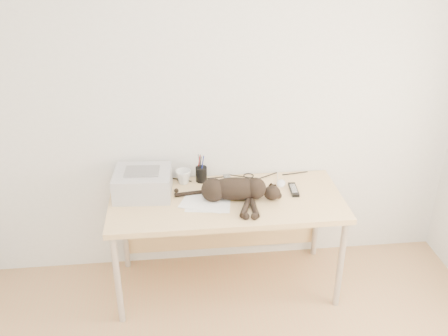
{
  "coord_description": "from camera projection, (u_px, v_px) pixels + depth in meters",
  "views": [
    {
      "loc": [
        -0.34,
        -1.54,
        2.48
      ],
      "look_at": [
        -0.02,
        1.34,
        1.0
      ],
      "focal_mm": 40.0,
      "sensor_mm": 36.0,
      "label": 1
    }
  ],
  "objects": [
    {
      "name": "cable_tangle",
      "position": [
        222.0,
        177.0,
        3.69
      ],
      "size": [
        1.36,
        0.08,
        0.01
      ],
      "primitive_type": null,
      "color": "black",
      "rests_on": "desk"
    },
    {
      "name": "printer",
      "position": [
        143.0,
        183.0,
        3.44
      ],
      "size": [
        0.41,
        0.35,
        0.18
      ],
      "color": "#A8A8AC",
      "rests_on": "desk"
    },
    {
      "name": "papers",
      "position": [
        206.0,
        203.0,
        3.36
      ],
      "size": [
        0.37,
        0.3,
        0.01
      ],
      "color": "white",
      "rests_on": "desk"
    },
    {
      "name": "wall_back",
      "position": [
        221.0,
        104.0,
        3.48
      ],
      "size": [
        3.5,
        0.0,
        3.5
      ],
      "primitive_type": "plane",
      "rotation": [
        1.57,
        0.0,
        0.0
      ],
      "color": "white",
      "rests_on": "floor"
    },
    {
      "name": "mug",
      "position": [
        183.0,
        177.0,
        3.6
      ],
      "size": [
        0.15,
        0.15,
        0.1
      ],
      "primitive_type": "imported",
      "rotation": [
        0.0,
        0.0,
        0.71
      ],
      "color": "white",
      "rests_on": "desk"
    },
    {
      "name": "pen_cup",
      "position": [
        201.0,
        174.0,
        3.62
      ],
      "size": [
        0.08,
        0.08,
        0.21
      ],
      "color": "black",
      "rests_on": "desk"
    },
    {
      "name": "cat",
      "position": [
        233.0,
        190.0,
        3.38
      ],
      "size": [
        0.73,
        0.38,
        0.17
      ],
      "rotation": [
        0.0,
        0.0,
        -0.13
      ],
      "color": "black",
      "rests_on": "desk"
    },
    {
      "name": "mouse",
      "position": [
        281.0,
        182.0,
        3.6
      ],
      "size": [
        0.09,
        0.12,
        0.04
      ],
      "primitive_type": "ellipsoid",
      "rotation": [
        0.0,
        0.0,
        -0.28
      ],
      "color": "white",
      "rests_on": "desk"
    },
    {
      "name": "remote_grey",
      "position": [
        229.0,
        180.0,
        3.64
      ],
      "size": [
        0.07,
        0.17,
        0.02
      ],
      "primitive_type": "cube",
      "rotation": [
        0.0,
        0.0,
        0.17
      ],
      "color": "slate",
      "rests_on": "desk"
    },
    {
      "name": "desk",
      "position": [
        225.0,
        209.0,
        3.55
      ],
      "size": [
        1.6,
        0.7,
        0.74
      ],
      "color": "#E6C087",
      "rests_on": "floor"
    },
    {
      "name": "remote_black",
      "position": [
        294.0,
        190.0,
        3.51
      ],
      "size": [
        0.06,
        0.18,
        0.02
      ],
      "primitive_type": "cube",
      "rotation": [
        0.0,
        0.0,
        -0.05
      ],
      "color": "black",
      "rests_on": "desk"
    }
  ]
}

